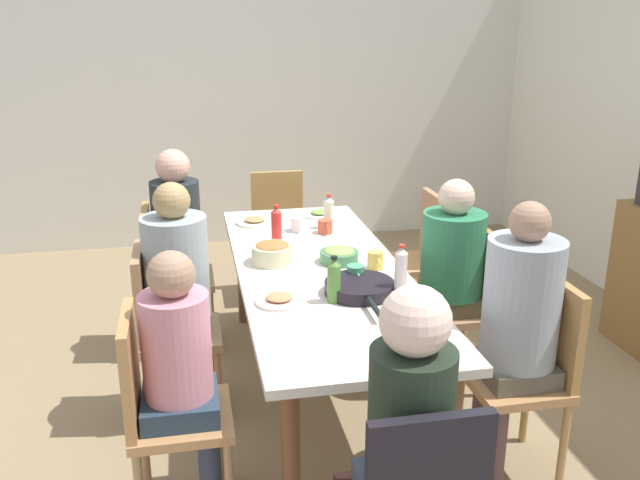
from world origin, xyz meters
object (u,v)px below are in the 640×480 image
(person_6, at_px, (409,430))
(bottle_0, at_px, (329,212))
(person_5, at_px, (179,280))
(cup_2, at_px, (356,274))
(chair_5, at_px, (164,323))
(bottle_3, at_px, (334,281))
(plate_2, at_px, (279,300))
(bowl_0, at_px, (339,255))
(cup_1, at_px, (325,227))
(dining_table, at_px, (320,282))
(person_3, at_px, (450,264))
(cup_3, at_px, (375,260))
(chair_2, at_px, (160,404))
(chair_0, at_px, (279,226))
(person_4, at_px, (179,233))
(serving_pan, at_px, (360,288))
(bottle_2, at_px, (401,273))
(person_1, at_px, (518,317))
(chair_7, at_px, (417,253))
(cup_0, at_px, (298,224))
(chair_1, at_px, (532,366))
(person_2, at_px, (181,365))
(plate_0, at_px, (320,214))
(plate_1, at_px, (255,221))
(bowl_1, at_px, (273,252))
(chair_4, at_px, (166,270))
(bottle_1, at_px, (276,225))
(chair_3, at_px, (464,299))

(person_6, xyz_separation_m, bottle_0, (-2.10, 0.19, 0.12))
(person_5, relative_size, cup_2, 10.20)
(chair_5, height_order, bottle_3, bottle_3)
(plate_2, xyz_separation_m, bowl_0, (-0.46, 0.38, 0.03))
(person_6, distance_m, cup_1, 2.01)
(dining_table, xyz_separation_m, bottle_0, (-0.67, 0.19, 0.18))
(person_3, distance_m, cup_3, 0.45)
(chair_2, bearing_deg, bowl_0, 132.18)
(chair_0, distance_m, person_4, 1.06)
(plate_2, bearing_deg, bottle_3, 81.24)
(serving_pan, distance_m, bottle_0, 1.05)
(cup_3, height_order, bottle_2, bottle_2)
(person_1, xyz_separation_m, chair_2, (-0.00, -1.51, -0.24))
(chair_7, relative_size, cup_0, 7.15)
(chair_1, height_order, person_2, person_2)
(chair_2, relative_size, plate_2, 4.14)
(serving_pan, xyz_separation_m, cup_0, (-1.02, -0.12, 0.01))
(dining_table, bearing_deg, plate_0, 168.81)
(person_1, bearing_deg, chair_5, -116.85)
(bottle_2, bearing_deg, person_4, -140.90)
(person_6, height_order, plate_1, person_6)
(person_3, distance_m, cup_0, 0.96)
(dining_table, height_order, bowl_1, bowl_1)
(chair_0, xyz_separation_m, cup_2, (1.76, 0.13, 0.28))
(chair_2, bearing_deg, chair_5, 180.00)
(cup_0, relative_size, bottle_3, 0.58)
(cup_1, bearing_deg, plate_0, 173.82)
(person_4, relative_size, bowl_0, 6.19)
(person_3, relative_size, chair_4, 1.31)
(person_2, bearing_deg, person_1, 90.00)
(bowl_0, bearing_deg, person_1, 35.68)
(person_3, xyz_separation_m, cup_1, (-0.57, -0.56, 0.07))
(cup_2, height_order, cup_3, cup_3)
(dining_table, bearing_deg, chair_1, 46.28)
(plate_1, bearing_deg, person_4, -79.48)
(chair_2, relative_size, bowl_0, 4.46)
(chair_2, xyz_separation_m, bottle_1, (-1.20, 0.64, 0.34))
(bottle_1, distance_m, bottle_3, 0.89)
(chair_1, xyz_separation_m, cup_1, (-1.33, -0.65, 0.28))
(chair_0, distance_m, chair_5, 1.72)
(chair_0, distance_m, cup_3, 1.64)
(cup_2, xyz_separation_m, bottle_2, (0.22, 0.15, 0.08))
(person_1, bearing_deg, dining_table, -137.09)
(person_5, distance_m, bottle_0, 1.12)
(bowl_0, xyz_separation_m, bowl_1, (-0.06, -0.34, 0.02))
(chair_0, xyz_separation_m, chair_1, (2.29, 0.80, 0.00))
(plate_1, distance_m, cup_2, 1.14)
(chair_3, relative_size, plate_0, 4.39)
(chair_3, xyz_separation_m, bottle_3, (0.44, -0.82, 0.34))
(dining_table, distance_m, bottle_1, 0.50)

